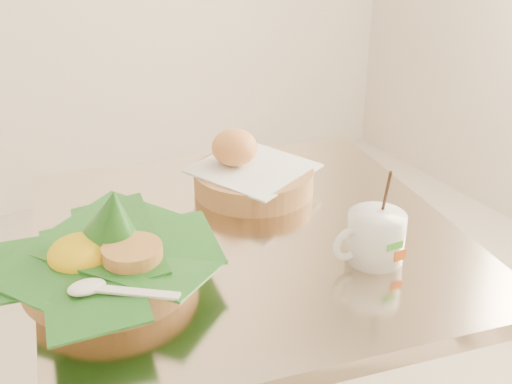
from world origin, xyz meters
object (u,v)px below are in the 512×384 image
rice_basket (108,255)px  coffee_mug (374,236)px  bread_basket (250,174)px  cafe_table (249,335)px

rice_basket → coffee_mug: 0.41m
rice_basket → bread_basket: 0.37m
rice_basket → bread_basket: size_ratio=1.27×
rice_basket → coffee_mug: size_ratio=2.10×
bread_basket → coffee_mug: size_ratio=1.65×
cafe_table → coffee_mug: coffee_mug is taller
bread_basket → coffee_mug: (0.06, -0.31, 0.01)m
coffee_mug → bread_basket: bearing=100.1°
bread_basket → cafe_table: bearing=-118.9°
bread_basket → coffee_mug: bearing=-79.9°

